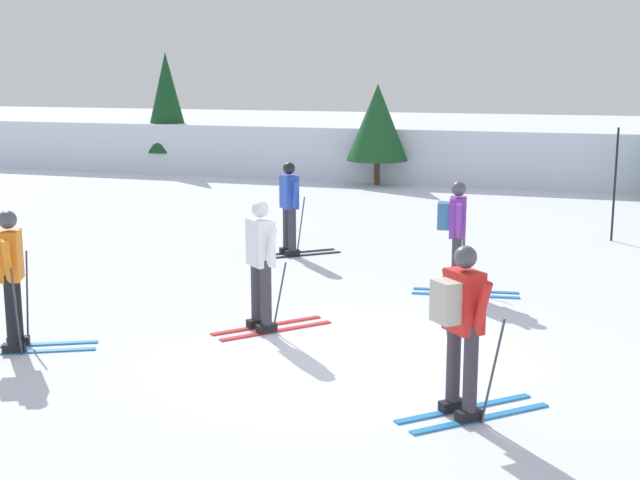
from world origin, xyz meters
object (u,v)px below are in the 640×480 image
(skier_blue, at_px, (290,206))
(conifer_far_centre, at_px, (378,122))
(skier_orange, at_px, (9,273))
(skier_purple, at_px, (456,231))
(skier_white, at_px, (261,262))
(skier_red, at_px, (461,323))
(trail_marker_pole, at_px, (615,185))
(conifer_far_right, at_px, (167,102))

(skier_blue, height_order, conifer_far_centre, conifer_far_centre)
(skier_blue, distance_m, conifer_far_centre, 10.26)
(conifer_far_centre, bearing_deg, skier_orange, -90.97)
(skier_purple, height_order, skier_white, same)
(skier_orange, height_order, skier_blue, same)
(skier_red, distance_m, trail_marker_pole, 9.97)
(skier_red, relative_size, skier_blue, 1.00)
(skier_blue, bearing_deg, skier_orange, -101.74)
(skier_white, relative_size, conifer_far_right, 0.44)
(skier_red, xyz_separation_m, skier_blue, (-4.17, 6.57, -0.04))
(conifer_far_right, bearing_deg, skier_purple, -47.79)
(skier_red, distance_m, skier_purple, 4.84)
(conifer_far_right, height_order, conifer_far_centre, conifer_far_right)
(skier_blue, bearing_deg, skier_white, -74.20)
(skier_purple, height_order, conifer_far_centre, conifer_far_centre)
(skier_orange, distance_m, trail_marker_pole, 11.71)
(skier_orange, xyz_separation_m, skier_blue, (1.28, 6.18, -0.04))
(skier_purple, xyz_separation_m, conifer_far_right, (-11.76, 12.96, 1.35))
(skier_blue, height_order, trail_marker_pole, trail_marker_pole)
(skier_red, relative_size, conifer_far_right, 0.44)
(conifer_far_right, distance_m, conifer_far_centre, 7.51)
(skier_purple, relative_size, skier_white, 1.00)
(skier_purple, distance_m, trail_marker_pole, 5.59)
(skier_blue, xyz_separation_m, trail_marker_pole, (5.60, 3.30, 0.21))
(skier_orange, bearing_deg, skier_white, 33.28)
(skier_orange, xyz_separation_m, skier_white, (2.56, 1.68, -0.04))
(conifer_far_centre, bearing_deg, skier_purple, -70.11)
(skier_orange, height_order, skier_white, same)
(skier_white, relative_size, skier_blue, 1.00)
(skier_orange, bearing_deg, conifer_far_centre, 89.03)
(skier_purple, relative_size, conifer_far_right, 0.44)
(trail_marker_pole, bearing_deg, conifer_far_right, 150.75)
(conifer_far_right, bearing_deg, skier_orange, -67.59)
(conifer_far_right, bearing_deg, skier_white, -58.21)
(skier_red, xyz_separation_m, skier_purple, (-0.85, 4.77, -0.00))
(skier_orange, distance_m, skier_blue, 6.31)
(skier_purple, xyz_separation_m, skier_white, (-2.05, -2.70, -0.04))
(trail_marker_pole, bearing_deg, skier_orange, -126.00)
(skier_red, bearing_deg, trail_marker_pole, 81.76)
(skier_red, xyz_separation_m, skier_orange, (-5.45, 0.39, 0.00))
(skier_purple, bearing_deg, skier_blue, 151.56)
(skier_white, relative_size, conifer_far_centre, 0.58)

